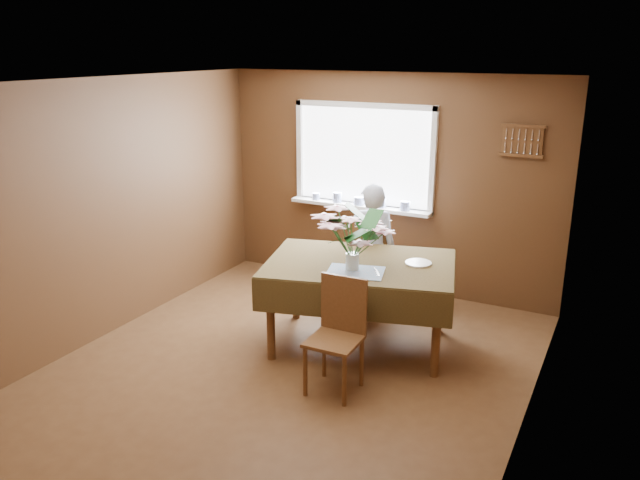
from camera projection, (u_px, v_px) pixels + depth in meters
The scene contains 15 objects.
floor at pixel (292, 367), 5.61m from camera, with size 4.50×4.50×0.00m, color #56361D.
ceiling at pixel (288, 82), 4.87m from camera, with size 4.50×4.50×0.00m, color white.
wall_back at pixel (388, 184), 7.15m from camera, with size 4.00×4.00×0.00m, color brown.
wall_front at pixel (81, 343), 3.33m from camera, with size 4.00×4.00×0.00m, color brown.
wall_left at pixel (113, 208), 6.11m from camera, with size 4.50×4.50×0.00m, color brown.
wall_right at pixel (538, 272), 4.37m from camera, with size 4.50×4.50×0.00m, color brown.
window_assembly at pixel (362, 174), 7.20m from camera, with size 1.72×0.20×1.22m.
spoon_rack at pixel (522, 141), 6.31m from camera, with size 0.44×0.05×0.33m.
dining_table at pixel (360, 273), 5.83m from camera, with size 1.98×1.59×0.85m.
chair_far at pixel (368, 260), 6.74m from camera, with size 0.61×0.61×1.03m.
chair_near at pixel (338, 330), 5.16m from camera, with size 0.42×0.42×0.96m.
seated_woman at pixel (371, 249), 6.58m from camera, with size 0.52×0.34×1.43m, color white.
flower_bouquet at pixel (353, 233), 5.51m from camera, with size 0.62×0.62×0.53m.
side_plate at pixel (418, 263), 5.76m from camera, with size 0.25×0.25×0.01m, color white.
table_knife at pixel (377, 272), 5.52m from camera, with size 0.02×0.21×0.00m, color silver.
Camera 1 is at (2.51, -4.35, 2.77)m, focal length 35.00 mm.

